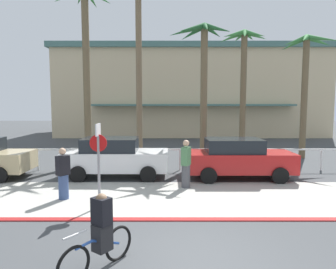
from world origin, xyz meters
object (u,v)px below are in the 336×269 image
palm_tree_6 (307,69)px  pedestrian_1 (64,176)px  palm_tree_3 (139,33)px  pedestrian_2 (187,166)px  palm_tree_4 (204,58)px  palm_tree_5 (244,65)px  cyclist_blue_0 (101,234)px  palm_tree_2 (86,30)px  car_red_2 (239,158)px  stop_sign_bike_lane (99,153)px  car_white_1 (116,157)px

palm_tree_6 → pedestrian_1: palm_tree_6 is taller
palm_tree_3 → pedestrian_2: bearing=-72.0°
palm_tree_4 → pedestrian_1: bearing=-130.2°
palm_tree_5 → pedestrian_2: (-3.74, -7.11, -4.56)m
cyclist_blue_0 → pedestrian_2: (1.96, 5.76, 0.15)m
palm_tree_4 → palm_tree_5: palm_tree_5 is taller
palm_tree_3 → pedestrian_2: size_ratio=5.59×
palm_tree_2 → cyclist_blue_0: size_ratio=6.00×
palm_tree_2 → car_red_2: bearing=-24.5°
stop_sign_bike_lane → palm_tree_3: palm_tree_3 is taller
palm_tree_5 → car_white_1: (-6.68, -5.37, -4.54)m
palm_tree_5 → cyclist_blue_0: 14.84m
palm_tree_5 → car_red_2: (-1.47, -5.63, -4.54)m
palm_tree_3 → cyclist_blue_0: bearing=-88.1°
palm_tree_3 → palm_tree_6: 9.83m
palm_tree_2 → pedestrian_2: size_ratio=4.99×
car_white_1 → pedestrian_1: pedestrian_1 is taller
stop_sign_bike_lane → pedestrian_1: (-1.35, 0.79, -0.88)m
cyclist_blue_0 → pedestrian_1: size_ratio=0.87×
palm_tree_4 → pedestrian_2: size_ratio=3.98×
palm_tree_4 → pedestrian_2: (-1.11, -4.78, -4.64)m
palm_tree_3 → palm_tree_2: bearing=-132.5°
palm_tree_4 → pedestrian_1: size_ratio=4.20×
palm_tree_3 → cyclist_blue_0: (0.45, -13.16, -6.57)m
palm_tree_4 → cyclist_blue_0: (-3.07, -10.53, -4.79)m
palm_tree_6 → car_white_1: palm_tree_6 is taller
palm_tree_6 → car_red_2: palm_tree_6 is taller
pedestrian_1 → pedestrian_2: 4.35m
pedestrian_1 → palm_tree_6: bearing=35.1°
palm_tree_3 → palm_tree_6: size_ratio=1.45×
palm_tree_5 → pedestrian_1: palm_tree_5 is taller
stop_sign_bike_lane → car_red_2: (5.03, 3.69, -0.81)m
palm_tree_2 → palm_tree_4: size_ratio=1.25×
stop_sign_bike_lane → cyclist_blue_0: bearing=-77.3°
palm_tree_3 → stop_sign_bike_lane: bearing=-92.1°
palm_tree_4 → stop_sign_bike_lane: bearing=-119.0°
palm_tree_2 → car_red_2: palm_tree_2 is taller
stop_sign_bike_lane → pedestrian_2: (2.76, 2.20, -0.83)m
palm_tree_4 → pedestrian_1: palm_tree_4 is taller
car_white_1 → cyclist_blue_0: car_white_1 is taller
palm_tree_2 → palm_tree_4: 6.12m
stop_sign_bike_lane → pedestrian_2: size_ratio=1.41×
palm_tree_6 → pedestrian_2: bearing=-137.7°
pedestrian_2 → stop_sign_bike_lane: bearing=-141.4°
palm_tree_5 → palm_tree_6: 3.47m
palm_tree_3 → car_white_1: (-0.53, -5.66, -6.39)m
palm_tree_4 → cyclist_blue_0: size_ratio=4.80×
palm_tree_2 → palm_tree_3: palm_tree_3 is taller
car_red_2 → pedestrian_1: (-6.39, -2.90, -0.07)m
car_white_1 → pedestrian_2: bearing=-30.7°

